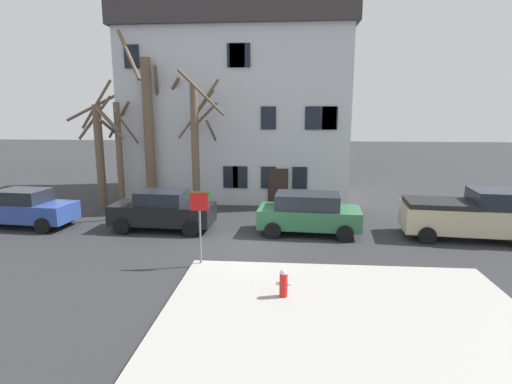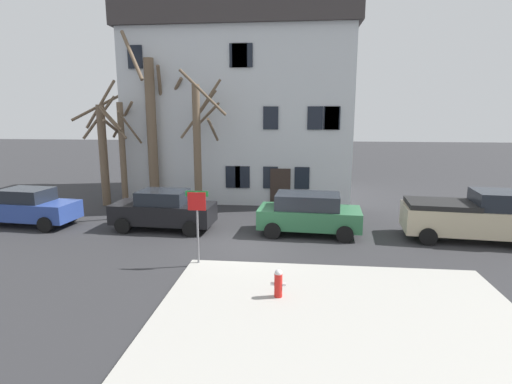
% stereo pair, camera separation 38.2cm
% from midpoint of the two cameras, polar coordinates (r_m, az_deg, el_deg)
% --- Properties ---
extents(ground_plane, '(120.00, 120.00, 0.00)m').
position_cam_midpoint_polar(ground_plane, '(15.70, -0.83, -7.65)').
color(ground_plane, '#2D2D30').
extents(sidewalk_slab, '(9.24, 7.42, 0.12)m').
position_cam_midpoint_polar(sidewalk_slab, '(10.41, 12.88, -17.81)').
color(sidewalk_slab, '#A8A59E').
rests_on(sidewalk_slab, ground_plane).
extents(building_main, '(13.24, 7.78, 11.81)m').
position_cam_midpoint_polar(building_main, '(25.53, -1.48, 13.25)').
color(building_main, silver).
rests_on(building_main, ground_plane).
extents(tree_bare_near, '(3.77, 3.04, 6.88)m').
position_cam_midpoint_polar(tree_bare_near, '(23.67, -20.30, 6.15)').
color(tree_bare_near, brown).
rests_on(tree_bare_near, ground_plane).
extents(tree_bare_mid, '(1.95, 1.40, 5.62)m').
position_cam_midpoint_polar(tree_bare_mid, '(22.88, -17.99, 5.48)').
color(tree_bare_mid, brown).
rests_on(tree_bare_mid, ground_plane).
extents(tree_bare_far, '(3.23, 3.24, 9.25)m').
position_cam_midpoint_polar(tree_bare_far, '(22.59, -14.04, 8.82)').
color(tree_bare_far, brown).
rests_on(tree_bare_far, ground_plane).
extents(tree_bare_end, '(2.73, 2.85, 7.04)m').
position_cam_midpoint_polar(tree_bare_end, '(20.67, -7.60, 7.05)').
color(tree_bare_end, brown).
rests_on(tree_bare_end, ground_plane).
extents(car_blue_sedan, '(4.55, 2.24, 1.70)m').
position_cam_midpoint_polar(car_blue_sedan, '(20.95, -29.16, -1.87)').
color(car_blue_sedan, '#2D4799').
rests_on(car_blue_sedan, ground_plane).
extents(car_black_sedan, '(4.51, 2.14, 1.74)m').
position_cam_midpoint_polar(car_black_sedan, '(18.07, -12.39, -2.51)').
color(car_black_sedan, black).
rests_on(car_black_sedan, ground_plane).
extents(car_green_wagon, '(4.37, 2.35, 1.74)m').
position_cam_midpoint_polar(car_green_wagon, '(17.15, 8.13, -2.98)').
color(car_green_wagon, '#2D6B42').
rests_on(car_green_wagon, ground_plane).
extents(pickup_truck_beige, '(5.18, 2.63, 2.04)m').
position_cam_midpoint_polar(pickup_truck_beige, '(18.37, 28.67, -3.05)').
color(pickup_truck_beige, '#C6B793').
rests_on(pickup_truck_beige, ground_plane).
extents(fire_hydrant, '(0.42, 0.22, 0.78)m').
position_cam_midpoint_polar(fire_hydrant, '(11.21, 4.18, -12.71)').
color(fire_hydrant, red).
rests_on(fire_hydrant, sidewalk_slab).
extents(street_sign_pole, '(0.76, 0.07, 2.57)m').
position_cam_midpoint_polar(street_sign_pole, '(13.30, -7.53, -3.09)').
color(street_sign_pole, slate).
rests_on(street_sign_pole, ground_plane).
extents(bicycle_leaning, '(1.63, 0.73, 1.03)m').
position_cam_midpoint_polar(bicycle_leaning, '(20.49, -10.06, -2.26)').
color(bicycle_leaning, black).
rests_on(bicycle_leaning, ground_plane).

